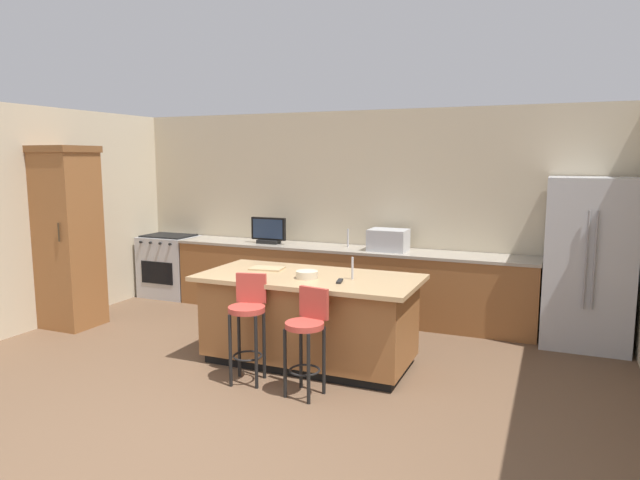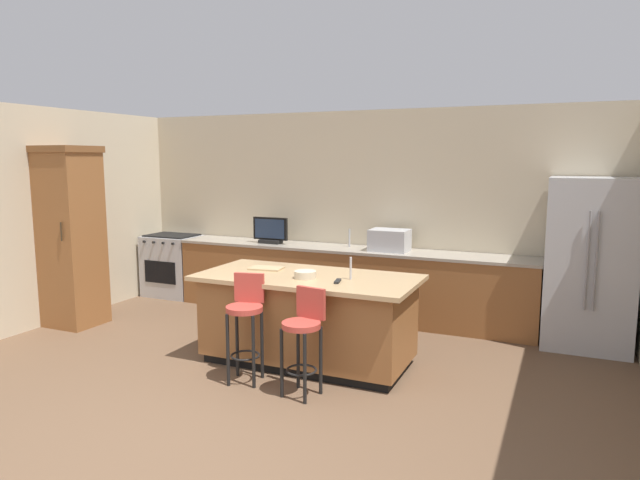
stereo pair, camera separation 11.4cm
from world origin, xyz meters
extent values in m
plane|color=brown|center=(0.00, 0.00, 0.00)|extent=(16.96, 16.96, 0.00)
cube|color=beige|center=(0.00, 4.24, 1.35)|extent=(7.18, 0.12, 2.70)
cube|color=beige|center=(-3.39, 2.12, 1.35)|extent=(0.12, 4.64, 2.70)
cube|color=brown|center=(-0.05, 3.86, 0.44)|extent=(4.82, 0.60, 0.88)
cube|color=#9E9384|center=(-0.05, 3.86, 0.90)|extent=(4.84, 0.62, 0.04)
cube|color=black|center=(0.22, 2.08, 0.04)|extent=(1.97, 0.84, 0.09)
cube|color=brown|center=(0.22, 2.08, 0.48)|extent=(2.05, 0.92, 0.77)
cube|color=tan|center=(0.22, 2.08, 0.89)|extent=(2.21, 1.08, 0.04)
cube|color=#B7BABF|center=(2.83, 3.78, 0.94)|extent=(0.90, 0.76, 1.87)
cylinder|color=gray|center=(2.79, 3.37, 1.03)|extent=(0.02, 0.02, 1.03)
cylinder|color=gray|center=(2.87, 3.37, 1.03)|extent=(0.02, 0.02, 1.03)
cube|color=#B7BABF|center=(-2.88, 3.86, 0.46)|extent=(0.80, 0.60, 0.91)
cube|color=black|center=(-2.88, 3.56, 0.41)|extent=(0.56, 0.01, 0.33)
cube|color=black|center=(-2.88, 3.86, 0.92)|extent=(0.72, 0.50, 0.02)
cylinder|color=black|center=(-3.14, 3.55, 0.85)|extent=(0.04, 0.03, 0.04)
cylinder|color=black|center=(-2.97, 3.55, 0.85)|extent=(0.04, 0.03, 0.04)
cylinder|color=black|center=(-2.79, 3.55, 0.85)|extent=(0.04, 0.03, 0.04)
cylinder|color=black|center=(-2.62, 3.55, 0.85)|extent=(0.04, 0.03, 0.04)
cube|color=brown|center=(-3.03, 2.12, 1.11)|extent=(0.63, 0.57, 2.22)
cube|color=brown|center=(-3.03, 2.12, 2.18)|extent=(0.67, 0.61, 0.08)
cylinder|color=#332819|center=(-2.85, 1.82, 1.22)|extent=(0.02, 0.02, 0.22)
cube|color=#B7BABF|center=(0.53, 3.86, 1.05)|extent=(0.48, 0.36, 0.27)
cube|color=black|center=(-1.16, 3.81, 0.94)|extent=(0.31, 0.16, 0.05)
cube|color=black|center=(-1.16, 3.81, 1.12)|extent=(0.51, 0.05, 0.31)
cube|color=#1E2D47|center=(-1.16, 3.78, 1.12)|extent=(0.45, 0.01, 0.26)
cylinder|color=#B2B2B7|center=(-0.05, 3.96, 1.03)|extent=(0.02, 0.02, 0.24)
cylinder|color=#B2B2B7|center=(0.68, 2.08, 1.02)|extent=(0.02, 0.02, 0.22)
cylinder|color=#B23D33|center=(-0.10, 1.38, 0.70)|extent=(0.34, 0.34, 0.05)
cube|color=#B23D33|center=(-0.13, 1.53, 0.87)|extent=(0.29, 0.10, 0.28)
cylinder|color=black|center=(-0.19, 1.24, 0.34)|extent=(0.03, 0.03, 0.68)
cylinder|color=black|center=(0.05, 1.29, 0.34)|extent=(0.03, 0.03, 0.68)
cylinder|color=black|center=(-0.24, 1.48, 0.34)|extent=(0.03, 0.03, 0.68)
cylinder|color=black|center=(0.00, 1.53, 0.34)|extent=(0.03, 0.03, 0.68)
torus|color=black|center=(-0.10, 1.38, 0.25)|extent=(0.28, 0.28, 0.02)
cylinder|color=#B23D33|center=(0.52, 1.32, 0.64)|extent=(0.34, 0.34, 0.05)
cube|color=#B23D33|center=(0.54, 1.46, 0.81)|extent=(0.29, 0.08, 0.28)
cylinder|color=black|center=(0.38, 1.22, 0.31)|extent=(0.03, 0.03, 0.62)
cylinder|color=black|center=(0.62, 1.17, 0.31)|extent=(0.03, 0.03, 0.62)
cylinder|color=black|center=(0.42, 1.46, 0.31)|extent=(0.03, 0.03, 0.62)
cylinder|color=black|center=(0.66, 1.42, 0.31)|extent=(0.03, 0.03, 0.62)
torus|color=black|center=(0.52, 1.32, 0.23)|extent=(0.28, 0.28, 0.02)
cylinder|color=beige|center=(0.26, 1.95, 0.94)|extent=(0.22, 0.22, 0.07)
cube|color=black|center=(0.61, 1.91, 0.92)|extent=(0.08, 0.18, 0.02)
cube|color=tan|center=(-0.32, 2.20, 0.92)|extent=(0.37, 0.27, 0.02)
camera|label=1|loc=(2.47, -2.97, 2.07)|focal=31.60mm
camera|label=2|loc=(2.57, -2.93, 2.07)|focal=31.60mm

